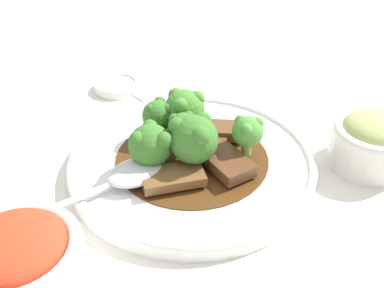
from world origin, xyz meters
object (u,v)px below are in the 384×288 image
at_px(broccoli_floret_4, 194,138).
at_px(broccoli_floret_5, 160,114).
at_px(main_plate, 192,161).
at_px(beef_strip_1, 213,149).
at_px(beef_strip_2, 212,130).
at_px(beef_strip_3, 227,162).
at_px(side_bowl_appetizer, 373,141).
at_px(sauce_dish, 116,86).
at_px(broccoli_floret_2, 150,144).
at_px(broccoli_floret_1, 183,127).
at_px(side_bowl_kimchi, 18,259).
at_px(broccoli_floret_3, 248,131).
at_px(serving_spoon, 122,178).
at_px(beef_strip_0, 173,177).
at_px(broccoli_floret_0, 184,109).

xyz_separation_m(broccoli_floret_4, broccoli_floret_5, (0.07, -0.01, -0.01)).
height_order(main_plate, broccoli_floret_5, broccoli_floret_5).
bearing_deg(beef_strip_1, main_plate, 59.16).
distance_m(beef_strip_2, beef_strip_3, 0.07).
bearing_deg(beef_strip_3, side_bowl_appetizer, -122.28).
height_order(beef_strip_1, side_bowl_appetizer, side_bowl_appetizer).
bearing_deg(main_plate, sauce_dish, -12.95).
height_order(broccoli_floret_2, broccoli_floret_4, broccoli_floret_4).
relative_size(beef_strip_3, sauce_dish, 1.00).
relative_size(beef_strip_3, broccoli_floret_1, 1.58).
xyz_separation_m(beef_strip_2, side_bowl_kimchi, (-0.03, 0.26, 0.01)).
relative_size(beef_strip_2, broccoli_floret_3, 1.55).
relative_size(broccoli_floret_3, sauce_dish, 0.72).
xyz_separation_m(main_plate, beef_strip_1, (-0.01, -0.02, 0.01)).
relative_size(beef_strip_1, serving_spoon, 0.24).
bearing_deg(beef_strip_2, broccoli_floret_4, 115.11).
height_order(beef_strip_3, broccoli_floret_5, broccoli_floret_5).
height_order(beef_strip_0, broccoli_floret_1, broccoli_floret_1).
relative_size(beef_strip_3, broccoli_floret_5, 1.48).
xyz_separation_m(beef_strip_1, broccoli_floret_1, (0.03, 0.02, 0.02)).
relative_size(broccoli_floret_0, sauce_dish, 0.82).
xyz_separation_m(beef_strip_1, side_bowl_appetizer, (-0.12, -0.14, 0.01)).
relative_size(main_plate, broccoli_floret_2, 5.65).
distance_m(beef_strip_0, beef_strip_3, 0.06).
xyz_separation_m(main_plate, broccoli_floret_5, (0.06, -0.00, 0.04)).
distance_m(main_plate, serving_spoon, 0.09).
bearing_deg(side_bowl_kimchi, broccoli_floret_2, -78.14).
distance_m(broccoli_floret_3, sauce_dish, 0.26).
bearing_deg(broccoli_floret_2, broccoli_floret_5, -49.55).
bearing_deg(beef_strip_0, broccoli_floret_1, -51.69).
bearing_deg(broccoli_floret_4, side_bowl_appetizer, -125.98).
distance_m(broccoli_floret_4, serving_spoon, 0.09).
bearing_deg(serving_spoon, sauce_dish, -33.86).
height_order(broccoli_floret_5, sauce_dish, broccoli_floret_5).
height_order(beef_strip_1, beef_strip_3, beef_strip_3).
relative_size(broccoli_floret_2, side_bowl_appetizer, 0.54).
bearing_deg(broccoli_floret_5, broccoli_floret_2, 130.45).
relative_size(broccoli_floret_3, serving_spoon, 0.21).
bearing_deg(broccoli_floret_3, serving_spoon, 67.44).
relative_size(broccoli_floret_2, broccoli_floret_4, 0.84).
height_order(beef_strip_3, serving_spoon, same).
relative_size(beef_strip_2, broccoli_floret_5, 1.65).
height_order(broccoli_floret_3, broccoli_floret_5, broccoli_floret_3).
distance_m(broccoli_floret_2, broccoli_floret_4, 0.05).
xyz_separation_m(side_bowl_kimchi, side_bowl_appetizer, (-0.12, -0.37, 0.00)).
relative_size(broccoli_floret_1, broccoli_floret_3, 0.88).
bearing_deg(broccoli_floret_5, main_plate, 176.89).
height_order(main_plate, broccoli_floret_4, broccoli_floret_4).
distance_m(main_plate, broccoli_floret_5, 0.07).
height_order(broccoli_floret_3, sauce_dish, broccoli_floret_3).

